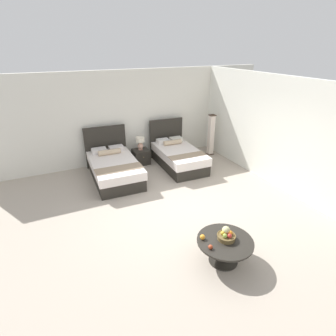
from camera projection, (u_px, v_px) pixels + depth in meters
name	position (u px, v px, depth m)	size (l,w,h in m)	color
ground_plane	(181.00, 207.00, 6.54)	(9.38, 10.37, 0.02)	#ADA090
wall_back	(133.00, 116.00, 8.71)	(9.38, 0.12, 2.87)	white
wall_side_right	(269.00, 130.00, 7.38)	(0.12, 5.97, 2.87)	white
bed_near_window	(114.00, 168.00, 7.78)	(1.32, 2.21, 1.29)	#282520
bed_near_corner	(178.00, 156.00, 8.58)	(1.21, 2.12, 1.30)	#282520
nightstand	(141.00, 157.00, 8.78)	(0.50, 0.49, 0.47)	#282520
table_lamp	(140.00, 142.00, 8.59)	(0.27, 0.27, 0.42)	#D8A38B
coffee_table	(225.00, 245.00, 4.75)	(0.98, 0.98, 0.46)	#282520
fruit_bowl	(226.00, 235.00, 4.72)	(0.33, 0.33, 0.21)	brown
loose_apple	(210.00, 247.00, 4.50)	(0.08, 0.08, 0.08)	#AF3F22
loose_orange	(203.00, 237.00, 4.72)	(0.09, 0.09, 0.09)	orange
floor_lamp_corner	(211.00, 135.00, 9.33)	(0.21, 0.21, 1.41)	#402F22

